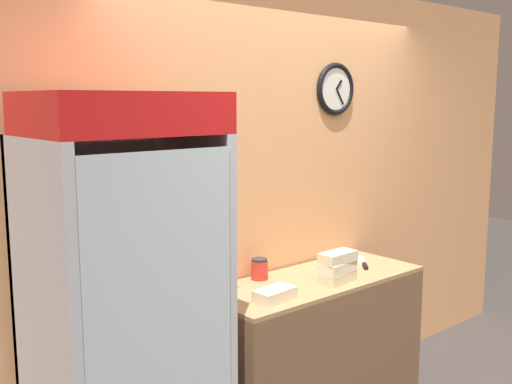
{
  "coord_description": "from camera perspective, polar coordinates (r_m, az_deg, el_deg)",
  "views": [
    {
      "loc": [
        -2.51,
        -1.55,
        1.97
      ],
      "look_at": [
        -0.49,
        0.79,
        1.5
      ],
      "focal_mm": 42.0,
      "sensor_mm": 36.0,
      "label": 1
    }
  ],
  "objects": [
    {
      "name": "sandwich_stack_middle",
      "position": [
        3.53,
        7.77,
        -7.11
      ],
      "size": [
        0.24,
        0.14,
        0.06
      ],
      "color": "beige",
      "rests_on": "sandwich_stack_bottom"
    },
    {
      "name": "sandwich_stack_top",
      "position": [
        3.51,
        7.79,
        -6.15
      ],
      "size": [
        0.24,
        0.12,
        0.06
      ],
      "color": "beige",
      "rests_on": "sandwich_stack_middle"
    },
    {
      "name": "chefs_knife",
      "position": [
        3.93,
        10.23,
        -6.76
      ],
      "size": [
        0.25,
        0.26,
        0.02
      ],
      "color": "silver",
      "rests_on": "prep_counter"
    },
    {
      "name": "sandwich_flat_left",
      "position": [
        3.21,
        1.81,
        -9.74
      ],
      "size": [
        0.24,
        0.14,
        0.06
      ],
      "color": "beige",
      "rests_on": "prep_counter"
    },
    {
      "name": "napkin_dispenser",
      "position": [
        3.39,
        -2.98,
        -8.23
      ],
      "size": [
        0.11,
        0.09,
        0.12
      ],
      "color": "silver",
      "rests_on": "prep_counter"
    },
    {
      "name": "wall_back",
      "position": [
        3.74,
        2.1,
        -0.75
      ],
      "size": [
        5.2,
        0.09,
        2.7
      ],
      "color": "tan",
      "rests_on": "ground_plane"
    },
    {
      "name": "beverage_cooler",
      "position": [
        2.83,
        -12.83,
        -9.6
      ],
      "size": [
        0.79,
        0.65,
        2.01
      ],
      "color": "#B2B7BC",
      "rests_on": "ground_plane"
    },
    {
      "name": "sandwich_stack_bottom",
      "position": [
        3.54,
        7.75,
        -8.05
      ],
      "size": [
        0.25,
        0.14,
        0.06
      ],
      "color": "beige",
      "rests_on": "prep_counter"
    },
    {
      "name": "condiment_jar",
      "position": [
        3.56,
        0.32,
        -7.35
      ],
      "size": [
        0.1,
        0.1,
        0.13
      ],
      "color": "#B72D23",
      "rests_on": "prep_counter"
    },
    {
      "name": "prep_counter",
      "position": [
        3.77,
        5.48,
        -14.89
      ],
      "size": [
        1.42,
        0.55,
        0.92
      ],
      "color": "brown",
      "rests_on": "ground_plane"
    }
  ]
}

